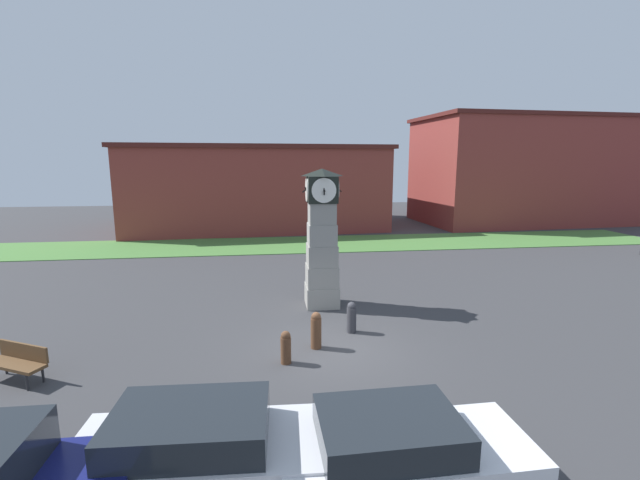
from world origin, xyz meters
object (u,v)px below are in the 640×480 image
at_px(bollard_near_tower, 286,347).
at_px(bollard_far_row, 352,317).
at_px(clock_tower, 322,242).
at_px(car_near_tower, 207,450).
at_px(car_by_building, 401,452).
at_px(bollard_mid_row, 316,330).
at_px(bench, 18,360).

height_order(bollard_near_tower, bollard_far_row, bollard_far_row).
distance_m(clock_tower, car_near_tower, 9.56).
bearing_deg(car_by_building, clock_tower, 90.52).
height_order(clock_tower, bollard_far_row, clock_tower).
height_order(clock_tower, car_near_tower, clock_tower).
height_order(bollard_near_tower, bollard_mid_row, bollard_mid_row).
height_order(bollard_far_row, car_near_tower, car_near_tower).
bearing_deg(bollard_mid_row, car_near_tower, -114.64).
xyz_separation_m(clock_tower, bollard_near_tower, (-1.56, -4.54, -1.97)).
xyz_separation_m(bollard_mid_row, car_by_building, (0.73, -5.61, 0.17)).
height_order(bollard_mid_row, car_by_building, car_by_building).
bearing_deg(bollard_far_row, clock_tower, 102.51).
height_order(bollard_far_row, bench, bollard_far_row).
bearing_deg(bollard_near_tower, car_near_tower, -108.70).
distance_m(car_by_building, bench, 9.48).
height_order(bollard_mid_row, car_near_tower, car_near_tower).
relative_size(bollard_near_tower, bench, 0.54).
bearing_deg(bench, car_by_building, -29.63).
distance_m(bollard_near_tower, car_by_building, 5.05).
xyz_separation_m(clock_tower, bollard_far_row, (0.60, -2.68, -1.93)).
height_order(bollard_near_tower, car_by_building, car_by_building).
relative_size(clock_tower, bollard_far_row, 5.11).
bearing_deg(clock_tower, car_by_building, -89.48).
height_order(car_by_building, bench, car_by_building).
bearing_deg(car_near_tower, bollard_near_tower, 71.30).
xyz_separation_m(bollard_mid_row, car_near_tower, (-2.39, -5.21, 0.20)).
height_order(car_near_tower, bench, car_near_tower).
distance_m(clock_tower, bench, 9.56).
bearing_deg(car_by_building, bollard_mid_row, 97.46).
bearing_deg(car_by_building, bench, 150.37).
distance_m(bollard_near_tower, car_near_tower, 4.62).
bearing_deg(bollard_near_tower, clock_tower, 70.99).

